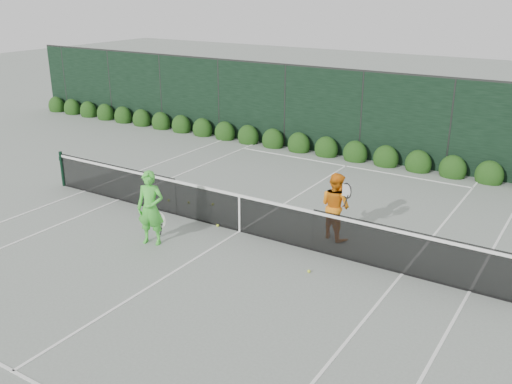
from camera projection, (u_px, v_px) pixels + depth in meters
The scene contains 8 objects.
ground at pixel (240, 232), 14.03m from camera, with size 80.00×80.00×0.00m, color gray.
tennis_net at pixel (239, 211), 13.86m from camera, with size 12.90×0.10×1.07m.
player_woman at pixel (151, 208), 13.11m from camera, with size 0.75×0.61×1.76m.
player_man at pixel (335, 206), 13.42m from camera, with size 0.97×0.85×1.63m.
court_lines at pixel (240, 231), 14.03m from camera, with size 11.03×23.83×0.01m.
windscreen_fence at pixel (163, 209), 11.36m from camera, with size 32.00×21.07×3.06m.
hedge_row at pixel (355, 154), 19.63m from camera, with size 31.66×0.65×0.94m.
tennis_balls at pixel (203, 218), 14.77m from camera, with size 5.34×2.14×0.07m.
Camera 1 is at (7.21, -10.65, 5.71)m, focal length 40.00 mm.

